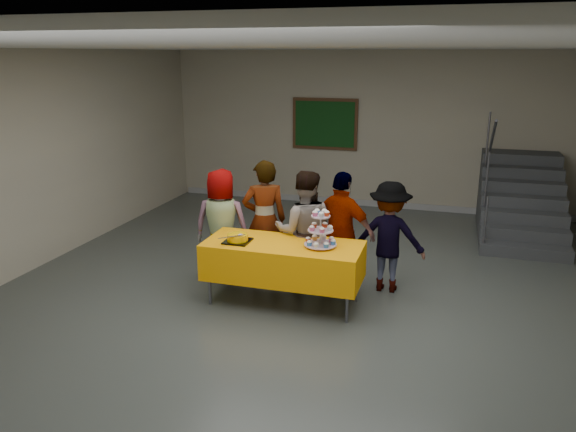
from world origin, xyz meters
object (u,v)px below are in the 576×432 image
at_px(schoolchild_c, 304,231).
at_px(noticeboard, 325,124).
at_px(bear_cake, 237,237).
at_px(schoolchild_a, 222,225).
at_px(schoolchild_d, 342,232).
at_px(cupcake_stand, 320,232).
at_px(bake_table, 283,260).
at_px(schoolchild_b, 264,220).
at_px(schoolchild_e, 389,237).
at_px(staircase, 519,203).

xyz_separation_m(schoolchild_c, noticeboard, (-0.75, 4.29, 0.82)).
distance_m(bear_cake, schoolchild_a, 0.82).
bearing_deg(schoolchild_a, noticeboard, -104.31).
bearing_deg(schoolchild_d, noticeboard, -56.27).
height_order(schoolchild_a, schoolchild_d, schoolchild_d).
xyz_separation_m(cupcake_stand, schoolchild_c, (-0.33, 0.50, -0.17)).
distance_m(bake_table, bear_cake, 0.61).
xyz_separation_m(schoolchild_d, noticeboard, (-1.21, 4.18, 0.83)).
distance_m(cupcake_stand, schoolchild_c, 0.62).
height_order(bear_cake, schoolchild_b, schoolchild_b).
height_order(schoolchild_b, noticeboard, noticeboard).
distance_m(bake_table, cupcake_stand, 0.60).
bearing_deg(noticeboard, bake_table, -82.56).
bearing_deg(schoolchild_c, schoolchild_d, -179.57).
height_order(schoolchild_b, schoolchild_e, schoolchild_b).
height_order(bear_cake, schoolchild_c, schoolchild_c).
bearing_deg(bear_cake, schoolchild_c, 43.03).
relative_size(schoolchild_b, noticeboard, 1.24).
bearing_deg(schoolchild_e, cupcake_stand, 47.94).
bearing_deg(noticeboard, cupcake_stand, -77.32).
relative_size(schoolchild_a, staircase, 0.62).
relative_size(schoolchild_a, schoolchild_b, 0.93).
height_order(bake_table, schoolchild_d, schoolchild_d).
relative_size(bake_table, schoolchild_d, 1.22).
bearing_deg(schoolchild_b, schoolchild_d, 150.18).
bearing_deg(schoolchild_c, staircase, -142.98).
distance_m(schoolchild_d, noticeboard, 4.43).
bearing_deg(schoolchild_c, cupcake_stand, 110.06).
relative_size(schoolchild_d, staircase, 0.64).
bearing_deg(staircase, bake_table, -127.05).
distance_m(cupcake_stand, schoolchild_e, 1.08).
height_order(schoolchild_a, staircase, staircase).
xyz_separation_m(bake_table, schoolchild_a, (-1.03, 0.55, 0.19)).
height_order(cupcake_stand, staircase, staircase).
height_order(bear_cake, schoolchild_d, schoolchild_d).
relative_size(bake_table, staircase, 0.78).
bearing_deg(schoolchild_d, bear_cake, 50.60).
relative_size(schoolchild_b, schoolchild_d, 1.05).
height_order(cupcake_stand, schoolchild_d, schoolchild_d).
bearing_deg(schoolchild_a, schoolchild_c, 168.91).
distance_m(schoolchild_b, schoolchild_e, 1.64).
bearing_deg(bear_cake, cupcake_stand, 6.62).
xyz_separation_m(schoolchild_e, noticeboard, (-1.78, 4.01, 0.89)).
distance_m(bake_table, staircase, 4.96).
relative_size(cupcake_stand, schoolchild_a, 0.30).
bearing_deg(cupcake_stand, staircase, 57.31).
height_order(schoolchild_c, schoolchild_d, schoolchild_c).
bearing_deg(schoolchild_e, bake_table, 34.21).
bearing_deg(staircase, bear_cake, -130.91).
xyz_separation_m(schoolchild_a, staircase, (4.02, 3.41, -0.26)).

